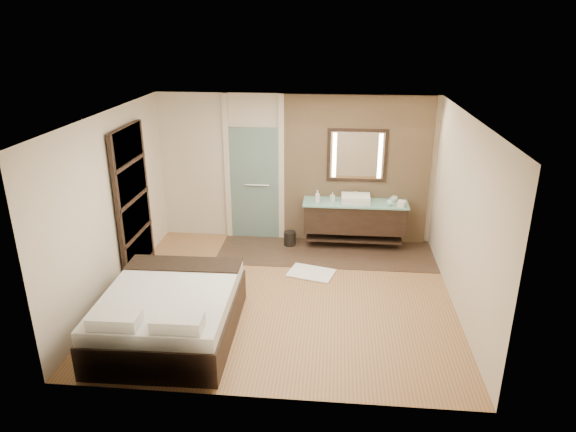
# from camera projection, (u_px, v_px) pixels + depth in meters

# --- Properties ---
(floor) EXTENTS (5.00, 5.00, 0.00)m
(floor) POSITION_uv_depth(u_px,v_px,m) (283.00, 295.00, 7.72)
(floor) COLOR #905B3C
(floor) RESTS_ON ground
(tile_strip) EXTENTS (3.80, 1.30, 0.01)m
(tile_strip) POSITION_uv_depth(u_px,v_px,m) (326.00, 252.00, 9.16)
(tile_strip) COLOR #35281D
(tile_strip) RESTS_ON floor
(stone_wall) EXTENTS (2.60, 0.08, 2.70)m
(stone_wall) POSITION_uv_depth(u_px,v_px,m) (356.00, 171.00, 9.20)
(stone_wall) COLOR tan
(stone_wall) RESTS_ON floor
(vanity) EXTENTS (1.85, 0.55, 0.88)m
(vanity) POSITION_uv_depth(u_px,v_px,m) (355.00, 217.00, 9.21)
(vanity) COLOR black
(vanity) RESTS_ON stone_wall
(mirror_unit) EXTENTS (1.06, 0.04, 0.96)m
(mirror_unit) POSITION_uv_depth(u_px,v_px,m) (357.00, 155.00, 9.05)
(mirror_unit) COLOR black
(mirror_unit) RESTS_ON stone_wall
(frosted_door) EXTENTS (1.10, 0.12, 2.70)m
(frosted_door) POSITION_uv_depth(u_px,v_px,m) (255.00, 179.00, 9.43)
(frosted_door) COLOR #9FCAC2
(frosted_door) RESTS_ON floor
(shoji_partition) EXTENTS (0.06, 1.20, 2.40)m
(shoji_partition) POSITION_uv_depth(u_px,v_px,m) (133.00, 202.00, 8.07)
(shoji_partition) COLOR black
(shoji_partition) RESTS_ON floor
(bed) EXTENTS (1.69, 2.09, 0.79)m
(bed) POSITION_uv_depth(u_px,v_px,m) (170.00, 313.00, 6.65)
(bed) COLOR black
(bed) RESTS_ON floor
(bath_mat) EXTENTS (0.83, 0.67, 0.02)m
(bath_mat) POSITION_uv_depth(u_px,v_px,m) (311.00, 273.00, 8.38)
(bath_mat) COLOR white
(bath_mat) RESTS_ON floor
(waste_bin) EXTENTS (0.25, 0.25, 0.27)m
(waste_bin) POSITION_uv_depth(u_px,v_px,m) (290.00, 239.00, 9.40)
(waste_bin) COLOR black
(waste_bin) RESTS_ON floor
(tissue_box) EXTENTS (0.16, 0.16, 0.10)m
(tissue_box) POSITION_uv_depth(u_px,v_px,m) (401.00, 204.00, 8.86)
(tissue_box) COLOR white
(tissue_box) RESTS_ON vanity
(soap_bottle_a) EXTENTS (0.10, 0.10, 0.23)m
(soap_bottle_a) POSITION_uv_depth(u_px,v_px,m) (317.00, 197.00, 9.02)
(soap_bottle_a) COLOR white
(soap_bottle_a) RESTS_ON vanity
(soap_bottle_b) EXTENTS (0.09, 0.09, 0.17)m
(soap_bottle_b) POSITION_uv_depth(u_px,v_px,m) (332.00, 197.00, 9.10)
(soap_bottle_b) COLOR #B2B2B2
(soap_bottle_b) RESTS_ON vanity
(soap_bottle_c) EXTENTS (0.14, 0.14, 0.14)m
(soap_bottle_c) POSITION_uv_depth(u_px,v_px,m) (390.00, 202.00, 8.90)
(soap_bottle_c) COLOR #ACD9D6
(soap_bottle_c) RESTS_ON vanity
(cup) EXTENTS (0.15, 0.15, 0.09)m
(cup) POSITION_uv_depth(u_px,v_px,m) (394.00, 199.00, 9.12)
(cup) COLOR white
(cup) RESTS_ON vanity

